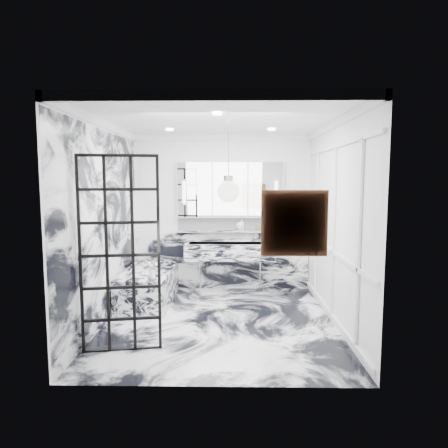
{
  "coord_description": "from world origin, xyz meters",
  "views": [
    {
      "loc": [
        0.17,
        -5.47,
        1.99
      ],
      "look_at": [
        0.06,
        0.5,
        1.34
      ],
      "focal_mm": 32.0,
      "sensor_mm": 36.0,
      "label": 1
    }
  ],
  "objects_px": {
    "crittall_door": "(120,255)",
    "bathtub": "(149,286)",
    "mirror_cabinet": "(230,190)",
    "trough_sink": "(230,251)"
  },
  "relations": [
    {
      "from": "bathtub",
      "to": "trough_sink",
      "type": "bearing_deg",
      "value": 26.48
    },
    {
      "from": "trough_sink",
      "to": "bathtub",
      "type": "distance_m",
      "value": 1.55
    },
    {
      "from": "trough_sink",
      "to": "mirror_cabinet",
      "type": "xyz_separation_m",
      "value": [
        -0.0,
        0.17,
        1.09
      ]
    },
    {
      "from": "crittall_door",
      "to": "bathtub",
      "type": "bearing_deg",
      "value": 82.92
    },
    {
      "from": "crittall_door",
      "to": "mirror_cabinet",
      "type": "distance_m",
      "value": 3.06
    },
    {
      "from": "mirror_cabinet",
      "to": "bathtub",
      "type": "relative_size",
      "value": 1.15
    },
    {
      "from": "crittall_door",
      "to": "trough_sink",
      "type": "xyz_separation_m",
      "value": [
        1.26,
        2.53,
        -0.4
      ]
    },
    {
      "from": "crittall_door",
      "to": "bathtub",
      "type": "height_order",
      "value": "crittall_door"
    },
    {
      "from": "crittall_door",
      "to": "bathtub",
      "type": "distance_m",
      "value": 2.06
    },
    {
      "from": "bathtub",
      "to": "crittall_door",
      "type": "bearing_deg",
      "value": -87.88
    }
  ]
}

